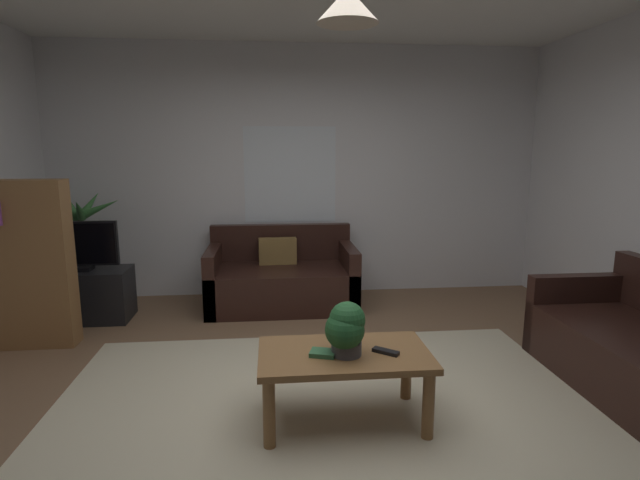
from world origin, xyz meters
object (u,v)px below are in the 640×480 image
at_px(book_on_table_0, 323,353).
at_px(tv_stand, 82,295).
at_px(coffee_table, 344,364).
at_px(potted_palm_corner, 84,258).
at_px(couch_right_side, 640,349).
at_px(remote_on_table_0, 386,352).
at_px(potted_plant_on_table, 346,328).
at_px(pendant_lamp, 348,5).
at_px(couch_under_window, 282,280).
at_px(tv, 77,246).
at_px(bookshelf_corner, 26,264).

xyz_separation_m(book_on_table_0, tv_stand, (-2.12, 2.08, -0.21)).
height_order(coffee_table, potted_palm_corner, potted_palm_corner).
xyz_separation_m(couch_right_side, potted_palm_corner, (-4.48, 2.24, 0.25)).
bearing_deg(remote_on_table_0, book_on_table_0, 127.23).
height_order(book_on_table_0, potted_plant_on_table, potted_plant_on_table).
distance_m(remote_on_table_0, tv_stand, 3.26).
bearing_deg(book_on_table_0, pendant_lamp, 16.44).
relative_size(remote_on_table_0, potted_plant_on_table, 0.49).
bearing_deg(coffee_table, pendant_lamp, -90.00).
bearing_deg(couch_under_window, potted_palm_corner, 174.90).
xyz_separation_m(tv_stand, pendant_lamp, (2.25, -2.04, 2.14)).
distance_m(book_on_table_0, tv, 2.97).
xyz_separation_m(remote_on_table_0, potted_palm_corner, (-2.62, 2.53, 0.06)).
xyz_separation_m(couch_under_window, remote_on_table_0, (0.56, -2.34, 0.19)).
distance_m(tv, pendant_lamp, 3.44).
bearing_deg(remote_on_table_0, couch_under_window, 51.97).
distance_m(coffee_table, pendant_lamp, 2.02).
xyz_separation_m(couch_under_window, pendant_lamp, (0.32, -2.30, 2.11)).
relative_size(coffee_table, potted_palm_corner, 0.80).
height_order(couch_right_side, tv_stand, couch_right_side).
height_order(remote_on_table_0, potted_palm_corner, potted_palm_corner).
bearing_deg(tv_stand, tv, -90.00).
distance_m(remote_on_table_0, bookshelf_corner, 3.07).
bearing_deg(pendant_lamp, tv_stand, 137.88).
distance_m(potted_palm_corner, pendant_lamp, 3.91).
bearing_deg(potted_plant_on_table, coffee_table, 89.85).
distance_m(couch_under_window, couch_right_side, 3.18).
xyz_separation_m(tv, pendant_lamp, (2.25, -2.02, 1.65)).
bearing_deg(potted_plant_on_table, remote_on_table_0, 1.31).
height_order(book_on_table_0, remote_on_table_0, book_on_table_0).
distance_m(couch_right_side, bookshelf_corner, 4.72).
distance_m(couch_right_side, remote_on_table_0, 1.90).
bearing_deg(tv_stand, bookshelf_corner, -106.81).
xyz_separation_m(coffee_table, book_on_table_0, (-0.13, -0.04, 0.09)).
bearing_deg(pendant_lamp, bookshelf_corner, 149.72).
bearing_deg(bookshelf_corner, potted_palm_corner, 86.51).
bearing_deg(potted_palm_corner, potted_plant_on_table, -46.85).
bearing_deg(book_on_table_0, couch_right_side, 7.11).
bearing_deg(tv_stand, couch_under_window, 7.67).
height_order(coffee_table, tv_stand, tv_stand).
relative_size(potted_palm_corner, bookshelf_corner, 0.91).
bearing_deg(coffee_table, book_on_table_0, -163.56).
bearing_deg(bookshelf_corner, potted_plant_on_table, -31.20).
xyz_separation_m(potted_plant_on_table, tv, (-2.25, 2.07, 0.12)).
bearing_deg(tv_stand, couch_right_side, -22.40).
relative_size(book_on_table_0, tv_stand, 0.16).
bearing_deg(bookshelf_corner, coffee_table, -30.28).
relative_size(couch_right_side, tv, 1.86).
relative_size(potted_palm_corner, pendant_lamp, 2.80).
distance_m(tv, potted_palm_corner, 0.53).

